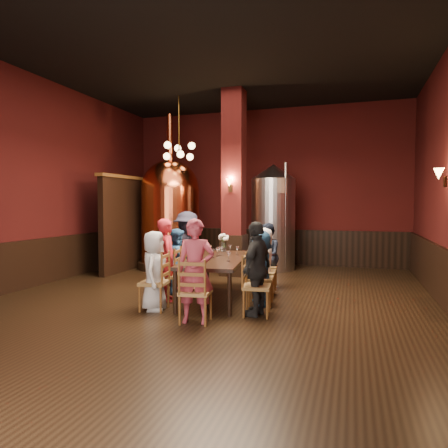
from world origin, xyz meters
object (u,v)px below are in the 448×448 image
(dining_table, at_px, (217,261))
(person_0, at_px, (154,271))
(person_2, at_px, (178,260))
(person_1, at_px, (167,260))
(copper_kettle, at_px, (170,213))
(steel_vessel, at_px, (273,217))
(rose_vase, at_px, (224,240))

(dining_table, xyz_separation_m, person_0, (-0.72, -1.10, -0.03))
(dining_table, distance_m, person_2, 0.91)
(person_1, bearing_deg, person_2, -21.64)
(copper_kettle, bearing_deg, dining_table, -51.27)
(person_0, height_order, steel_vessel, steel_vessel)
(dining_table, height_order, steel_vessel, steel_vessel)
(dining_table, relative_size, copper_kettle, 0.61)
(person_1, relative_size, steel_vessel, 0.53)
(steel_vessel, height_order, rose_vase, steel_vessel)
(person_2, xyz_separation_m, steel_vessel, (1.27, 3.30, 0.76))
(person_0, xyz_separation_m, rose_vase, (0.53, 2.08, 0.35))
(dining_table, relative_size, steel_vessel, 0.90)
(person_0, relative_size, rose_vase, 3.42)
(person_0, xyz_separation_m, steel_vessel, (1.10, 4.62, 0.74))
(rose_vase, bearing_deg, steel_vessel, 77.36)
(person_0, relative_size, person_2, 1.03)
(dining_table, distance_m, person_1, 0.91)
(dining_table, distance_m, person_0, 1.31)
(person_1, bearing_deg, dining_table, -90.42)
(copper_kettle, bearing_deg, steel_vessel, 13.13)
(person_1, relative_size, rose_vase, 3.88)
(person_2, bearing_deg, person_0, 161.59)
(steel_vessel, bearing_deg, rose_vase, -102.64)
(rose_vase, bearing_deg, dining_table, -79.37)
(person_1, xyz_separation_m, steel_vessel, (1.18, 3.95, 0.65))
(person_2, relative_size, copper_kettle, 0.31)
(steel_vessel, bearing_deg, copper_kettle, -166.87)
(person_0, distance_m, rose_vase, 2.18)
(copper_kettle, bearing_deg, person_2, -61.79)
(dining_table, distance_m, copper_kettle, 3.79)
(person_0, relative_size, person_1, 0.88)
(dining_table, bearing_deg, steel_vessel, 76.50)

